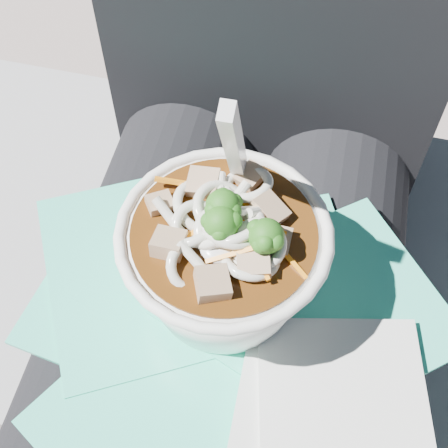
% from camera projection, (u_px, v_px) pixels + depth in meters
% --- Properties ---
extents(stone_ledge, '(1.01, 0.53, 0.46)m').
position_uv_depth(stone_ledge, '(242.00, 338.00, 0.93)').
color(stone_ledge, gray).
rests_on(stone_ledge, ground).
extents(lap, '(0.33, 0.48, 0.16)m').
position_uv_depth(lap, '(218.00, 349.00, 0.59)').
color(lap, black).
rests_on(lap, stone_ledge).
extents(person_body, '(0.34, 0.94, 1.01)m').
position_uv_depth(person_body, '(238.00, 256.00, 0.62)').
color(person_body, black).
rests_on(person_body, ground).
extents(plastic_bag, '(0.40, 0.37, 0.01)m').
position_uv_depth(plastic_bag, '(219.00, 302.00, 0.52)').
color(plastic_bag, '#31CEAA').
rests_on(plastic_bag, lap).
extents(napkins, '(0.15, 0.15, 0.01)m').
position_uv_depth(napkins, '(329.00, 404.00, 0.46)').
color(napkins, silver).
rests_on(napkins, plastic_bag).
extents(udon_bowl, '(0.20, 0.20, 0.21)m').
position_uv_depth(udon_bowl, '(225.00, 254.00, 0.47)').
color(udon_bowl, white).
rests_on(udon_bowl, plastic_bag).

